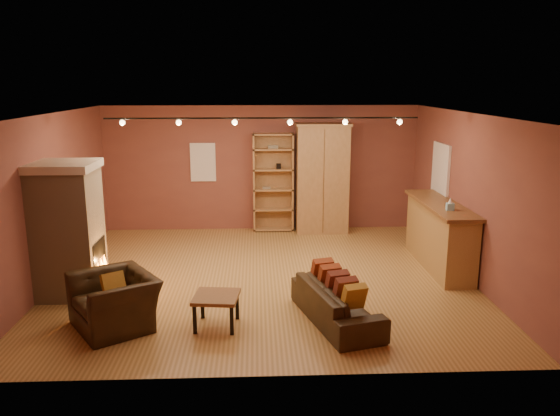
{
  "coord_description": "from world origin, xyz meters",
  "views": [
    {
      "loc": [
        -0.11,
        -8.93,
        3.31
      ],
      "look_at": [
        0.29,
        0.2,
        1.19
      ],
      "focal_mm": 35.0,
      "sensor_mm": 36.0,
      "label": 1
    }
  ],
  "objects_px": {
    "armoire": "(322,178)",
    "armchair": "(114,293)",
    "bookcase": "(273,181)",
    "fireplace": "(69,230)",
    "coffee_table": "(216,300)",
    "bar_counter": "(439,234)",
    "loveseat": "(337,296)"
  },
  "relations": [
    {
      "from": "armoire",
      "to": "armchair",
      "type": "relative_size",
      "value": 1.81
    },
    {
      "from": "bar_counter",
      "to": "loveseat",
      "type": "height_order",
      "value": "bar_counter"
    },
    {
      "from": "fireplace",
      "to": "armoire",
      "type": "height_order",
      "value": "armoire"
    },
    {
      "from": "fireplace",
      "to": "armchair",
      "type": "bearing_deg",
      "value": -51.98
    },
    {
      "from": "fireplace",
      "to": "bar_counter",
      "type": "xyz_separation_m",
      "value": [
        6.24,
        1.06,
        -0.46
      ]
    },
    {
      "from": "armoire",
      "to": "coffee_table",
      "type": "distance_m",
      "value": 5.3
    },
    {
      "from": "bookcase",
      "to": "fireplace",
      "type": "bearing_deg",
      "value": -131.53
    },
    {
      "from": "fireplace",
      "to": "coffee_table",
      "type": "relative_size",
      "value": 3.2
    },
    {
      "from": "bar_counter",
      "to": "armchair",
      "type": "bearing_deg",
      "value": -156.4
    },
    {
      "from": "fireplace",
      "to": "loveseat",
      "type": "bearing_deg",
      "value": -16.53
    },
    {
      "from": "loveseat",
      "to": "coffee_table",
      "type": "height_order",
      "value": "loveseat"
    },
    {
      "from": "bookcase",
      "to": "loveseat",
      "type": "distance_m",
      "value": 5.04
    },
    {
      "from": "armoire",
      "to": "coffee_table",
      "type": "xyz_separation_m",
      "value": [
        -2.02,
        -4.83,
        -0.83
      ]
    },
    {
      "from": "bookcase",
      "to": "coffee_table",
      "type": "bearing_deg",
      "value": -100.62
    },
    {
      "from": "fireplace",
      "to": "bookcase",
      "type": "bearing_deg",
      "value": 48.47
    },
    {
      "from": "loveseat",
      "to": "armchair",
      "type": "height_order",
      "value": "armchair"
    },
    {
      "from": "armoire",
      "to": "coffee_table",
      "type": "height_order",
      "value": "armoire"
    },
    {
      "from": "bar_counter",
      "to": "armchair",
      "type": "relative_size",
      "value": 1.85
    },
    {
      "from": "armoire",
      "to": "bar_counter",
      "type": "relative_size",
      "value": 0.98
    },
    {
      "from": "fireplace",
      "to": "armoire",
      "type": "relative_size",
      "value": 0.87
    },
    {
      "from": "armchair",
      "to": "coffee_table",
      "type": "height_order",
      "value": "armchair"
    },
    {
      "from": "fireplace",
      "to": "bookcase",
      "type": "relative_size",
      "value": 0.96
    },
    {
      "from": "armoire",
      "to": "loveseat",
      "type": "distance_m",
      "value": 4.83
    },
    {
      "from": "fireplace",
      "to": "loveseat",
      "type": "relative_size",
      "value": 1.11
    },
    {
      "from": "loveseat",
      "to": "armoire",
      "type": "bearing_deg",
      "value": -19.72
    },
    {
      "from": "bar_counter",
      "to": "loveseat",
      "type": "relative_size",
      "value": 1.31
    },
    {
      "from": "loveseat",
      "to": "armchair",
      "type": "xyz_separation_m",
      "value": [
        -3.07,
        -0.04,
        0.12
      ]
    },
    {
      "from": "bookcase",
      "to": "armchair",
      "type": "xyz_separation_m",
      "value": [
        -2.34,
        -4.98,
        -0.63
      ]
    },
    {
      "from": "bar_counter",
      "to": "loveseat",
      "type": "bearing_deg",
      "value": -134.27
    },
    {
      "from": "bookcase",
      "to": "armoire",
      "type": "distance_m",
      "value": 1.1
    },
    {
      "from": "loveseat",
      "to": "armchair",
      "type": "distance_m",
      "value": 3.07
    },
    {
      "from": "armchair",
      "to": "armoire",
      "type": "bearing_deg",
      "value": 110.6
    }
  ]
}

